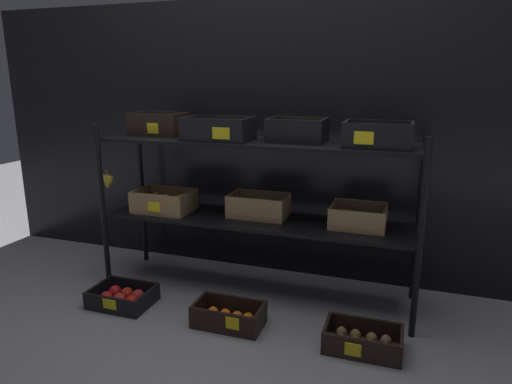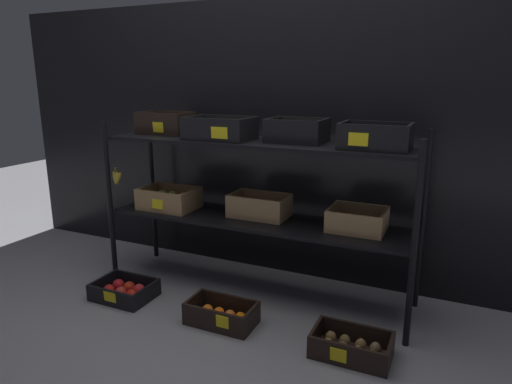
{
  "view_description": "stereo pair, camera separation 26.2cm",
  "coord_description": "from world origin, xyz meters",
  "px_view_note": "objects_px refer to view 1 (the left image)",
  "views": [
    {
      "loc": [
        0.81,
        -2.41,
        1.28
      ],
      "look_at": [
        0.0,
        0.0,
        0.63
      ],
      "focal_mm": 31.67,
      "sensor_mm": 36.0,
      "label": 1
    },
    {
      "loc": [
        1.05,
        -2.31,
        1.28
      ],
      "look_at": [
        0.0,
        0.0,
        0.63
      ],
      "focal_mm": 31.67,
      "sensor_mm": 36.0,
      "label": 2
    }
  ],
  "objects_px": {
    "display_rack": "(252,176)",
    "crate_ground_apple_red": "(123,297)",
    "crate_ground_kiwi": "(363,341)",
    "crate_ground_tangerine": "(229,317)"
  },
  "relations": [
    {
      "from": "crate_ground_kiwi",
      "to": "display_rack",
      "type": "bearing_deg",
      "value": 149.3
    },
    {
      "from": "display_rack",
      "to": "crate_ground_tangerine",
      "type": "bearing_deg",
      "value": -88.43
    },
    {
      "from": "display_rack",
      "to": "crate_ground_apple_red",
      "type": "distance_m",
      "value": 1.03
    },
    {
      "from": "display_rack",
      "to": "crate_ground_apple_red",
      "type": "xyz_separation_m",
      "value": [
        -0.66,
        -0.4,
        -0.68
      ]
    },
    {
      "from": "display_rack",
      "to": "crate_ground_kiwi",
      "type": "xyz_separation_m",
      "value": [
        0.71,
        -0.42,
        -0.68
      ]
    },
    {
      "from": "display_rack",
      "to": "crate_ground_kiwi",
      "type": "relative_size",
      "value": 5.2
    },
    {
      "from": "display_rack",
      "to": "crate_ground_apple_red",
      "type": "height_order",
      "value": "display_rack"
    },
    {
      "from": "display_rack",
      "to": "crate_ground_apple_red",
      "type": "relative_size",
      "value": 5.57
    },
    {
      "from": "crate_ground_tangerine",
      "to": "crate_ground_kiwi",
      "type": "distance_m",
      "value": 0.7
    },
    {
      "from": "crate_ground_kiwi",
      "to": "crate_ground_tangerine",
      "type": "bearing_deg",
      "value": 179.96
    }
  ]
}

